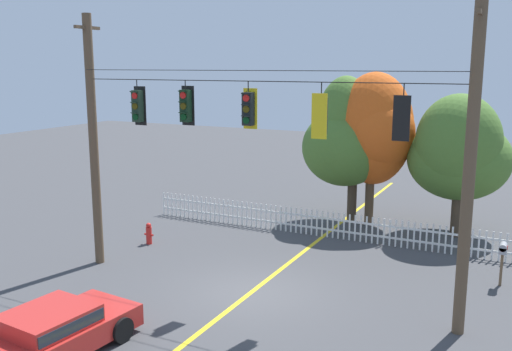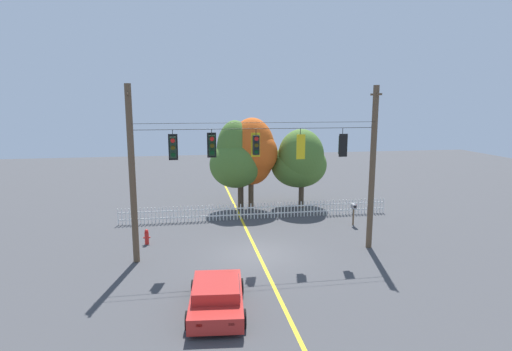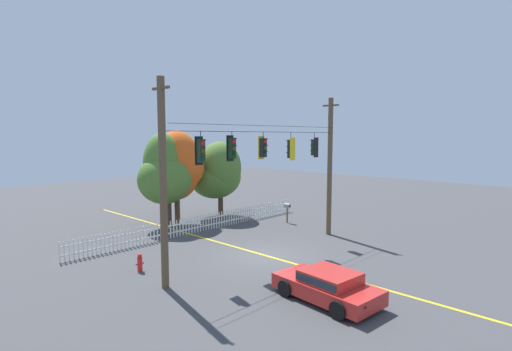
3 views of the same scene
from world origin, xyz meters
TOP-DOWN VIEW (x-y plane):
  - ground at (0.00, 0.00)m, footprint 80.00×80.00m
  - lane_centerline_stripe at (0.00, 0.00)m, footprint 0.16×36.00m
  - signal_support_span at (0.00, -0.00)m, footprint 12.13×1.10m
  - traffic_signal_westbound_side at (-4.02, 0.01)m, footprint 0.43×0.38m
  - traffic_signal_southbound_primary at (-2.22, 0.01)m, footprint 0.43×0.38m
  - traffic_signal_northbound_secondary at (-0.10, 0.01)m, footprint 0.43×0.38m
  - traffic_signal_eastbound_side at (2.08, -0.01)m, footprint 0.43×0.38m
  - traffic_signal_northbound_primary at (4.25, -0.01)m, footprint 0.43×0.38m
  - white_picket_fence at (1.08, 6.30)m, footprint 17.60×0.06m
  - autumn_maple_near_fence at (0.18, 9.01)m, footprint 4.14×3.42m
  - autumn_maple_mid at (1.25, 9.00)m, footprint 3.38×3.16m
  - autumn_oak_far_east at (4.60, 8.94)m, footprint 4.04×3.85m
  - parked_car at (-2.48, -5.43)m, footprint 2.33×4.15m
  - fire_hydrant at (-5.64, 2.44)m, footprint 0.38×0.22m
  - roadside_mailbox at (6.67, 3.90)m, footprint 0.25×0.44m

SIDE VIEW (x-z plane):
  - ground at x=0.00m, z-range 0.00..0.00m
  - lane_centerline_stripe at x=0.00m, z-range 0.00..0.01m
  - fire_hydrant at x=-5.64m, z-range -0.01..0.82m
  - white_picket_fence at x=1.08m, z-range 0.00..1.05m
  - parked_car at x=-2.48m, z-range 0.03..1.18m
  - roadside_mailbox at x=6.67m, z-range 0.43..1.80m
  - autumn_oak_far_east at x=4.60m, z-range 0.52..6.19m
  - autumn_maple_near_fence at x=0.18m, z-range 0.61..6.91m
  - autumn_maple_mid at x=1.25m, z-range 0.82..7.28m
  - signal_support_span at x=0.00m, z-range 0.07..8.43m
  - traffic_signal_eastbound_side at x=2.08m, z-range 4.65..6.15m
  - traffic_signal_northbound_primary at x=4.25m, z-range 4.72..6.14m
  - traffic_signal_westbound_side at x=-4.02m, z-range 4.75..6.18m
  - traffic_signal_northbound_secondary at x=-0.10m, z-range 4.83..6.19m
  - traffic_signal_southbound_primary at x=-2.22m, z-range 4.85..6.20m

